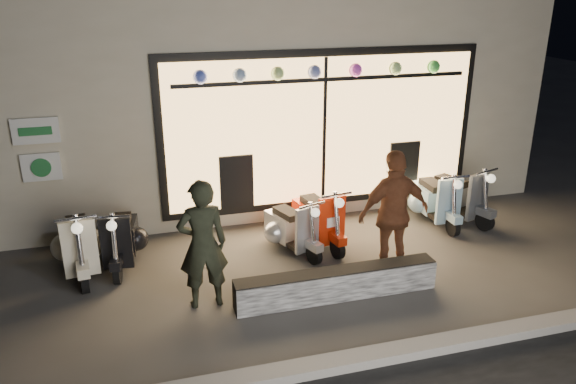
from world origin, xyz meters
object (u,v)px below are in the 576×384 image
scooter_silver (289,227)px  graffiti_barrier (337,284)px  scooter_red (316,217)px  woman (394,213)px  man (203,245)px

scooter_silver → graffiti_barrier: bearing=-101.7°
scooter_red → woman: (0.69, -1.28, 0.51)m
man → woman: size_ratio=0.94×
scooter_red → scooter_silver: bearing=-170.5°
graffiti_barrier → scooter_red: 1.77m
man → woman: woman is taller
man → graffiti_barrier: bearing=168.3°
graffiti_barrier → man: 1.81m
scooter_red → man: (-1.95, -1.43, 0.46)m
man → woman: (2.64, 0.16, 0.05)m
scooter_red → man: size_ratio=0.80×
woman → scooter_silver: bearing=-46.8°
scooter_silver → woman: 1.71m
graffiti_barrier → man: (-1.66, 0.30, 0.64)m
graffiti_barrier → scooter_red: (0.29, 1.73, 0.18)m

